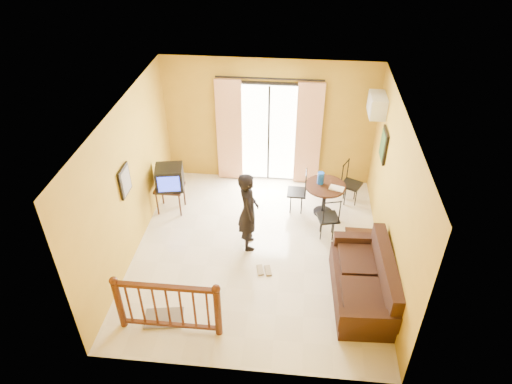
# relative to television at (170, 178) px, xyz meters

# --- Properties ---
(ground) EXTENTS (5.00, 5.00, 0.00)m
(ground) POSITION_rel_television_xyz_m (1.87, -1.08, -0.80)
(ground) COLOR beige
(ground) RESTS_ON ground
(room_shell) EXTENTS (5.00, 5.00, 5.00)m
(room_shell) POSITION_rel_television_xyz_m (1.87, -1.08, 0.90)
(room_shell) COLOR white
(room_shell) RESTS_ON ground
(balcony_door) EXTENTS (2.25, 0.14, 2.46)m
(balcony_door) POSITION_rel_television_xyz_m (1.87, 1.35, 0.38)
(balcony_door) COLOR black
(balcony_door) RESTS_ON ground
(tv_table) EXTENTS (0.56, 0.47, 0.56)m
(tv_table) POSITION_rel_television_xyz_m (-0.03, 0.00, -0.32)
(tv_table) COLOR black
(tv_table) RESTS_ON ground
(television) EXTENTS (0.61, 0.57, 0.48)m
(television) POSITION_rel_television_xyz_m (0.00, 0.00, 0.00)
(television) COLOR black
(television) RESTS_ON tv_table
(picture_left) EXTENTS (0.05, 0.42, 0.52)m
(picture_left) POSITION_rel_television_xyz_m (-0.35, -1.28, 0.75)
(picture_left) COLOR black
(picture_left) RESTS_ON room_shell
(dining_table) EXTENTS (0.81, 0.81, 0.68)m
(dining_table) POSITION_rel_television_xyz_m (3.10, 0.22, -0.27)
(dining_table) COLOR black
(dining_table) RESTS_ON ground
(water_jug) EXTENTS (0.13, 0.13, 0.25)m
(water_jug) POSITION_rel_television_xyz_m (3.00, 0.28, 0.00)
(water_jug) COLOR #1242AD
(water_jug) RESTS_ON dining_table
(serving_tray) EXTENTS (0.32, 0.26, 0.02)m
(serving_tray) POSITION_rel_television_xyz_m (3.32, 0.12, -0.11)
(serving_tray) COLOR beige
(serving_tray) RESTS_ON dining_table
(dining_chairs) EXTENTS (1.60, 1.67, 0.95)m
(dining_chairs) POSITION_rel_television_xyz_m (3.12, 0.12, -0.80)
(dining_chairs) COLOR black
(dining_chairs) RESTS_ON ground
(air_conditioner) EXTENTS (0.31, 0.60, 0.40)m
(air_conditioner) POSITION_rel_television_xyz_m (3.96, 0.87, 1.35)
(air_conditioner) COLOR silver
(air_conditioner) RESTS_ON room_shell
(botanical_print) EXTENTS (0.05, 0.50, 0.60)m
(botanical_print) POSITION_rel_television_xyz_m (4.09, 0.22, 0.85)
(botanical_print) COLOR black
(botanical_print) RESTS_ON room_shell
(coffee_table) EXTENTS (0.51, 0.91, 0.40)m
(coffee_table) POSITION_rel_television_xyz_m (3.72, -1.17, -0.53)
(coffee_table) COLOR black
(coffee_table) RESTS_ON ground
(bowl) EXTENTS (0.24, 0.24, 0.06)m
(bowl) POSITION_rel_television_xyz_m (3.72, -1.18, -0.37)
(bowl) COLOR brown
(bowl) RESTS_ON coffee_table
(sofa) EXTENTS (0.96, 1.93, 0.91)m
(sofa) POSITION_rel_television_xyz_m (3.73, -2.05, -0.46)
(sofa) COLOR black
(sofa) RESTS_ON ground
(standing_person) EXTENTS (0.50, 0.65, 1.58)m
(standing_person) POSITION_rel_television_xyz_m (1.69, -0.93, -0.01)
(standing_person) COLOR black
(standing_person) RESTS_ON ground
(stair_balustrade) EXTENTS (1.63, 0.13, 1.04)m
(stair_balustrade) POSITION_rel_television_xyz_m (0.72, -2.98, -0.24)
(stair_balustrade) COLOR #471E0F
(stair_balustrade) RESTS_ON ground
(doormat) EXTENTS (0.66, 0.49, 0.02)m
(doormat) POSITION_rel_television_xyz_m (0.55, -2.80, -0.79)
(doormat) COLOR #61574D
(doormat) RESTS_ON ground
(sandals) EXTENTS (0.30, 0.27, 0.03)m
(sandals) POSITION_rel_television_xyz_m (2.04, -1.59, -0.79)
(sandals) COLOR brown
(sandals) RESTS_ON ground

